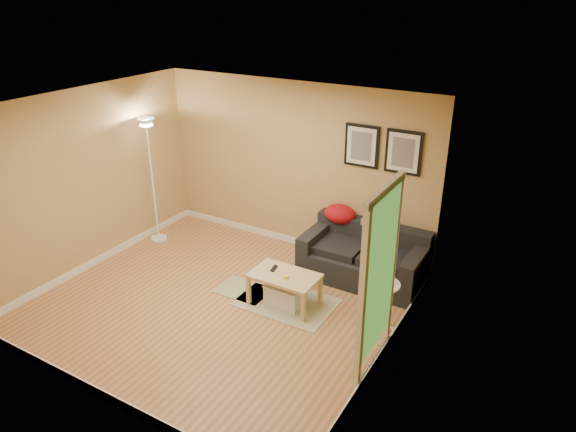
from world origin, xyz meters
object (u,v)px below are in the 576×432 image
(coffee_table, at_px, (284,289))
(floor_lamp, at_px, (153,185))
(sofa, at_px, (363,255))
(side_table, at_px, (382,305))
(book_stack, at_px, (383,280))
(storage_bin, at_px, (285,294))

(coffee_table, xyz_separation_m, floor_lamp, (-2.75, 0.59, 0.74))
(sofa, xyz_separation_m, side_table, (0.64, -0.95, -0.07))
(floor_lamp, bearing_deg, coffee_table, -12.06)
(side_table, height_order, book_stack, book_stack)
(coffee_table, height_order, book_stack, book_stack)
(coffee_table, height_order, side_table, side_table)
(sofa, height_order, book_stack, sofa)
(sofa, height_order, storage_bin, sofa)
(book_stack, height_order, floor_lamp, floor_lamp)
(storage_bin, distance_m, floor_lamp, 2.95)
(coffee_table, relative_size, book_stack, 4.00)
(sofa, bearing_deg, floor_lamp, -171.07)
(sofa, xyz_separation_m, coffee_table, (-0.63, -1.12, -0.16))
(storage_bin, xyz_separation_m, floor_lamp, (-2.77, 0.59, 0.81))
(side_table, distance_m, floor_lamp, 4.09)
(sofa, xyz_separation_m, book_stack, (0.63, -0.94, 0.27))
(side_table, height_order, floor_lamp, floor_lamp)
(sofa, relative_size, floor_lamp, 0.84)
(storage_bin, relative_size, side_table, 0.80)
(coffee_table, bearing_deg, storage_bin, 0.75)
(coffee_table, bearing_deg, floor_lamp, -174.05)
(storage_bin, bearing_deg, floor_lamp, 167.91)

